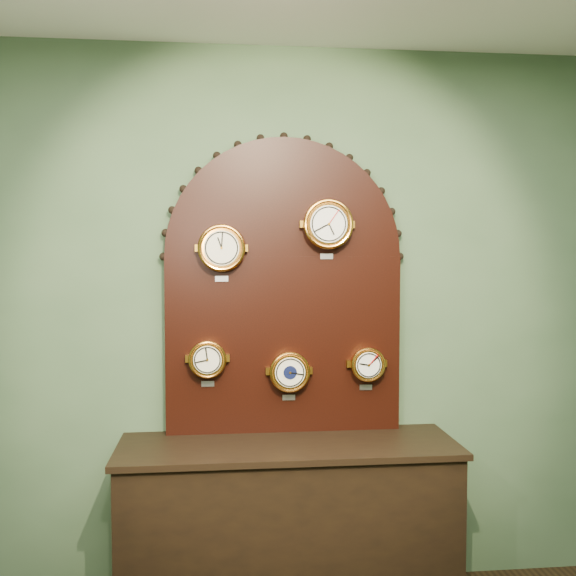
{
  "coord_description": "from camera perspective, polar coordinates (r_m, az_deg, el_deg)",
  "views": [
    {
      "loc": [
        -0.33,
        -0.82,
        1.75
      ],
      "look_at": [
        0.0,
        2.25,
        1.58
      ],
      "focal_mm": 40.28,
      "sensor_mm": 36.0,
      "label": 1
    }
  ],
  "objects": [
    {
      "name": "tide_clock",
      "position": [
        3.34,
        7.02,
        -6.68
      ],
      "size": [
        0.18,
        0.08,
        0.23
      ],
      "color": "orange",
      "rests_on": "display_board"
    },
    {
      "name": "display_board",
      "position": [
        3.29,
        -0.37,
        0.99
      ],
      "size": [
        1.26,
        0.06,
        1.53
      ],
      "color": "black",
      "rests_on": "shop_counter"
    },
    {
      "name": "shop_counter",
      "position": [
        3.36,
        0.04,
        -20.58
      ],
      "size": [
        1.6,
        0.5,
        0.8
      ],
      "primitive_type": "cube",
      "color": "black",
      "rests_on": "ground_plane"
    },
    {
      "name": "hygrometer",
      "position": [
        3.25,
        -7.12,
        -6.23
      ],
      "size": [
        0.19,
        0.08,
        0.24
      ],
      "color": "orange",
      "rests_on": "display_board"
    },
    {
      "name": "wall_back",
      "position": [
        3.36,
        -0.45,
        -2.83
      ],
      "size": [
        4.0,
        0.0,
        4.0
      ],
      "primitive_type": "plane",
      "rotation": [
        1.57,
        0.0,
        0.0
      ],
      "color": "#486444",
      "rests_on": "ground"
    },
    {
      "name": "arabic_clock",
      "position": [
        3.26,
        3.54,
        5.64
      ],
      "size": [
        0.25,
        0.08,
        0.3
      ],
      "color": "orange",
      "rests_on": "display_board"
    },
    {
      "name": "roman_clock",
      "position": [
        3.21,
        -5.89,
        3.52
      ],
      "size": [
        0.23,
        0.08,
        0.28
      ],
      "color": "orange",
      "rests_on": "display_board"
    },
    {
      "name": "barometer",
      "position": [
        3.28,
        0.13,
        -7.38
      ],
      "size": [
        0.21,
        0.08,
        0.26
      ],
      "color": "orange",
      "rests_on": "display_board"
    }
  ]
}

